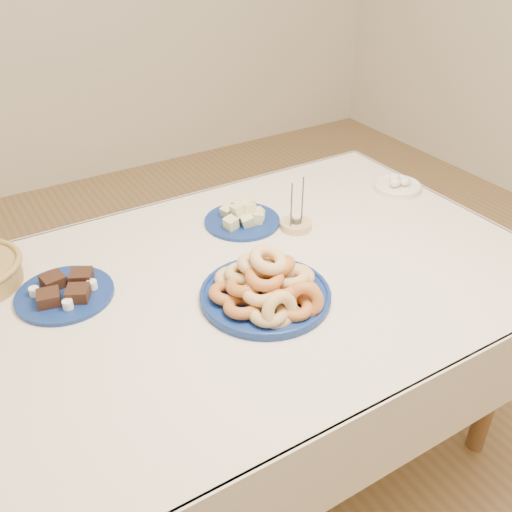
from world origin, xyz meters
The scene contains 7 objects.
ground centered at (0.00, 0.00, 0.00)m, with size 5.00×5.00×0.00m, color olive.
dining_table centered at (0.00, 0.00, 0.64)m, with size 1.71×1.11×0.75m.
donut_platter centered at (-0.01, -0.12, 0.79)m, with size 0.39×0.39×0.16m.
melon_plate centered at (0.15, 0.27, 0.77)m, with size 0.32×0.32×0.08m.
brownie_plate centered at (-0.46, 0.18, 0.76)m, with size 0.29×0.29×0.05m.
candle_holder centered at (0.28, 0.15, 0.77)m, with size 0.13×0.13×0.17m.
egg_bowl centered at (0.74, 0.19, 0.77)m, with size 0.17×0.17×0.06m.
Camera 1 is at (-0.66, -1.13, 1.68)m, focal length 40.00 mm.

